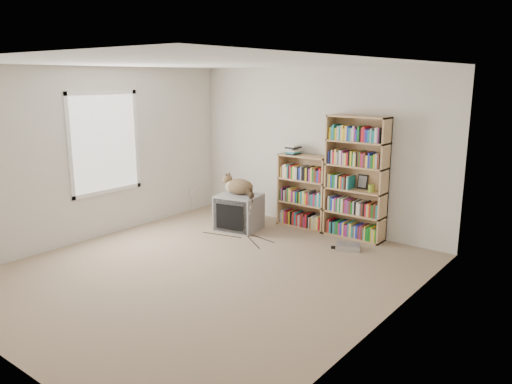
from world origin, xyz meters
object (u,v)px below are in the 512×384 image
Objects in this scene: crt_tv at (239,212)px; bookcase_tall at (356,181)px; cat at (241,189)px; bookcase_short at (305,194)px; dvd_player at (348,247)px.

crt_tv is 1.88m from bookcase_tall.
cat is 1.02m from bookcase_short.
crt_tv is 0.37m from cat.
bookcase_tall reaches higher than dvd_player.
dvd_player is (1.82, 0.20, -0.24)m from crt_tv.
cat is at bearing 162.14° from dvd_player.
cat is 0.39× the size of bookcase_tall.
bookcase_tall is at bearing 86.08° from dvd_player.
bookcase_short is at bearing 34.83° from crt_tv.
bookcase_tall is 1.56× the size of bookcase_short.
crt_tv is 2.20× the size of dvd_player.
bookcase_tall is (1.60, 0.73, 0.22)m from cat.
crt_tv is at bearing -155.18° from bookcase_tall.
dvd_player is at bearing -4.85° from crt_tv.
cat reaches higher than crt_tv.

